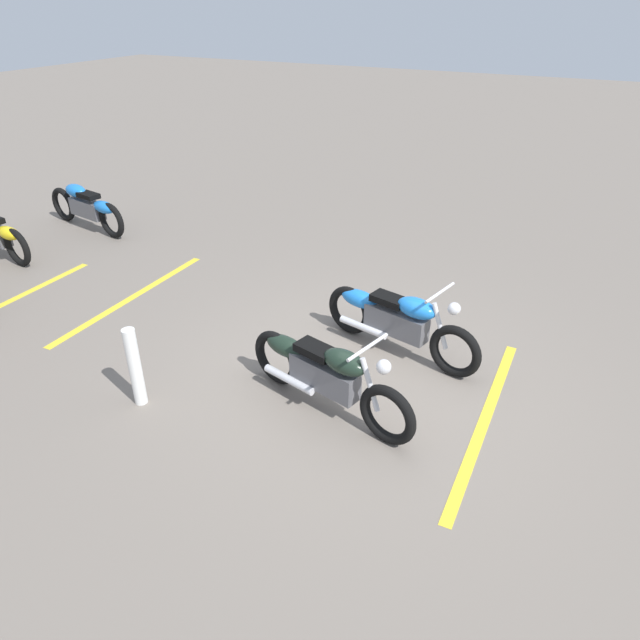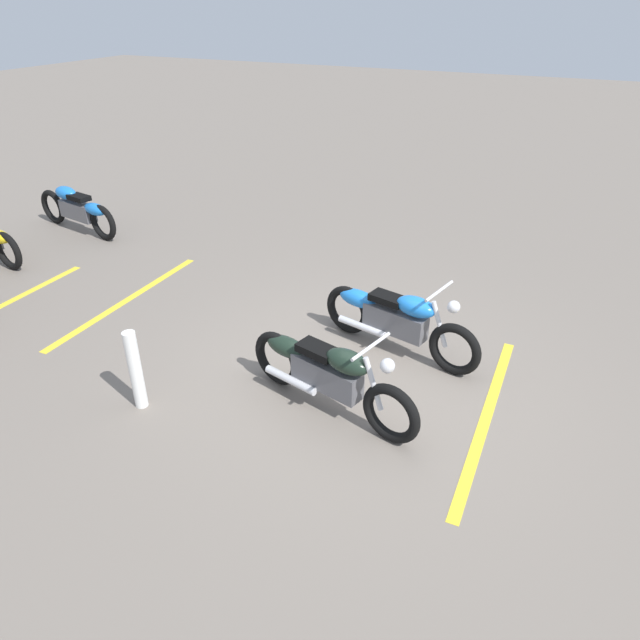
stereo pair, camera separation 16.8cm
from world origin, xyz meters
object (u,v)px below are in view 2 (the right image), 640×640
motorcycle_dark_foreground (326,373)px  bollard_post (135,370)px  motorcycle_bright_foreground (395,318)px  motorcycle_row_far_left (78,209)px

motorcycle_dark_foreground → bollard_post: motorcycle_dark_foreground is taller
motorcycle_bright_foreground → bollard_post: (2.17, 2.26, 0.01)m
motorcycle_dark_foreground → motorcycle_row_far_left: 7.05m
motorcycle_bright_foreground → bollard_post: bearing=-120.1°
motorcycle_bright_foreground → bollard_post: size_ratio=2.32×
motorcycle_bright_foreground → bollard_post: 3.13m
motorcycle_dark_foreground → motorcycle_row_far_left: bearing=170.4°
motorcycle_row_far_left → bollard_post: 5.89m
motorcycle_bright_foreground → motorcycle_dark_foreground: same height
motorcycle_bright_foreground → bollard_post: motorcycle_bright_foreground is taller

